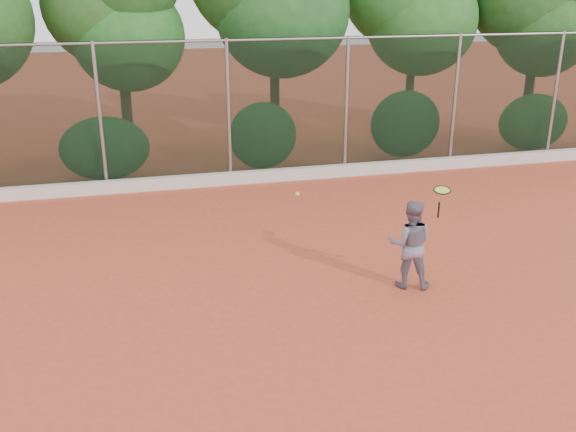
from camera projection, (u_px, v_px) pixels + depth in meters
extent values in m
plane|color=#C0492D|center=(304.00, 315.00, 9.74)|extent=(80.00, 80.00, 0.00)
cube|color=beige|center=(232.00, 178.00, 15.90)|extent=(24.00, 0.20, 0.30)
imported|color=slate|center=(410.00, 244.00, 10.43)|extent=(0.88, 0.79, 1.50)
cube|color=black|center=(229.00, 113.00, 15.50)|extent=(24.00, 0.01, 3.50)
cylinder|color=gray|center=(226.00, 40.00, 14.91)|extent=(24.00, 0.06, 0.06)
cylinder|color=gray|center=(100.00, 119.00, 14.83)|extent=(0.09, 0.09, 3.50)
cylinder|color=gray|center=(229.00, 113.00, 15.50)|extent=(0.09, 0.09, 3.50)
cylinder|color=gray|center=(346.00, 107.00, 16.18)|extent=(0.09, 0.09, 3.50)
cylinder|color=gray|center=(455.00, 102.00, 16.85)|extent=(0.09, 0.09, 3.50)
cylinder|color=gray|center=(555.00, 97.00, 17.53)|extent=(0.09, 0.09, 3.50)
cylinder|color=#452C1A|center=(128.00, 121.00, 17.25)|extent=(0.28, 0.28, 2.40)
ellipsoid|color=#215D20|center=(128.00, 37.00, 16.44)|extent=(2.90, 2.40, 2.80)
ellipsoid|color=#23501B|center=(105.00, 4.00, 16.32)|extent=(3.20, 2.70, 3.10)
cylinder|color=#422919|center=(275.00, 105.00, 17.77)|extent=(0.26, 0.26, 3.00)
ellipsoid|color=#2B722C|center=(282.00, 11.00, 16.85)|extent=(3.60, 3.00, 3.50)
cylinder|color=#433019|center=(409.00, 103.00, 18.93)|extent=(0.24, 0.24, 2.70)
ellipsoid|color=#225B1F|center=(422.00, 20.00, 18.06)|extent=(3.20, 2.70, 3.10)
cylinder|color=#3A2916|center=(527.00, 103.00, 19.43)|extent=(0.28, 0.28, 2.50)
ellipsoid|color=#316A28|center=(545.00, 26.00, 18.60)|extent=(3.00, 2.50, 2.90)
ellipsoid|color=#2B712C|center=(105.00, 149.00, 15.87)|extent=(2.20, 1.16, 1.60)
ellipsoid|color=#2A702D|center=(263.00, 136.00, 16.74)|extent=(1.80, 1.04, 1.76)
ellipsoid|color=#266328|center=(405.00, 124.00, 17.60)|extent=(2.00, 1.10, 1.84)
ellipsoid|color=#35722B|center=(533.00, 122.00, 18.55)|extent=(2.16, 1.12, 1.64)
cylinder|color=black|center=(439.00, 210.00, 10.19)|extent=(0.06, 0.09, 0.28)
torus|color=black|center=(442.00, 190.00, 10.02)|extent=(0.37, 0.37, 0.08)
cylinder|color=#C4E142|center=(442.00, 190.00, 10.02)|extent=(0.31, 0.31, 0.05)
sphere|color=#C6EC35|center=(297.00, 194.00, 9.47)|extent=(0.07, 0.07, 0.07)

